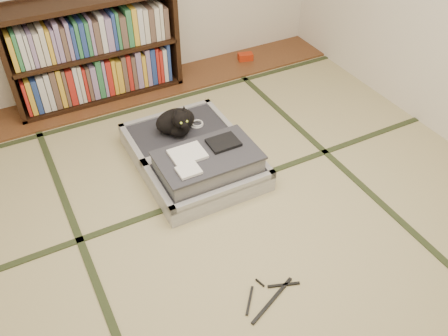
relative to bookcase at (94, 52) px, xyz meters
name	(u,v)px	position (x,y,z in m)	size (l,w,h in m)	color
floor	(241,228)	(0.35, -2.07, -0.45)	(4.50, 4.50, 0.00)	tan
wood_strip	(140,89)	(0.35, -0.07, -0.44)	(4.00, 0.50, 0.02)	brown
red_item	(245,57)	(1.53, -0.04, -0.40)	(0.15, 0.09, 0.07)	#B22A0E
room_shell	(249,21)	(0.35, -2.07, 1.01)	(4.50, 4.50, 4.50)	white
tatami_borders	(209,184)	(0.35, -1.57, -0.45)	(4.00, 4.50, 0.01)	#2D381E
bookcase	(94,52)	(0.00, 0.00, 0.00)	(1.51, 0.34, 0.97)	black
suitcase	(195,157)	(0.34, -1.36, -0.34)	(0.82, 1.10, 0.32)	#BABAC0
cat	(177,122)	(0.32, -1.07, -0.18)	(0.37, 0.37, 0.29)	black
cable_coil	(197,124)	(0.50, -1.05, -0.28)	(0.11, 0.11, 0.03)	white
hanger	(269,296)	(0.22, -2.62, -0.44)	(0.40, 0.26, 0.01)	black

